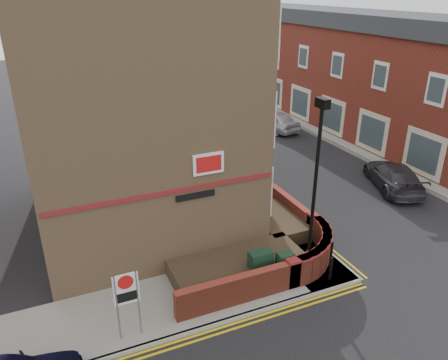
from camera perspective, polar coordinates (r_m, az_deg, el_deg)
ground at (r=15.04m, az=8.12°, el=-15.72°), size 120.00×120.00×0.00m
pavement_corner at (r=14.94m, az=-7.04°, el=-15.65°), size 13.00×3.00×0.12m
pavement_main at (r=28.62m, az=-5.11°, el=4.59°), size 2.00×32.00×0.12m
pavement_far at (r=31.33m, az=16.28°, el=5.44°), size 4.00×40.00×0.12m
kerb_side at (r=13.86m, az=-5.10°, el=-19.35°), size 13.00×0.15×0.12m
kerb_main_near at (r=28.94m, az=-3.23°, el=4.87°), size 0.15×32.00×0.12m
kerb_main_far at (r=30.13m, az=13.31°, el=5.03°), size 0.15×40.00×0.12m
yellow_lines_side at (r=13.73m, az=-4.73°, el=-20.18°), size 13.00×0.28×0.01m
yellow_lines_main at (r=29.04m, az=-2.76°, el=4.83°), size 0.28×32.00×0.01m
corner_building at (r=18.32m, az=-12.20°, el=13.05°), size 8.95×10.40×13.60m
garden_wall at (r=16.75m, az=3.63°, el=-10.80°), size 6.80×6.00×1.20m
lamppost at (r=14.87m, az=11.75°, el=-1.20°), size 0.25×0.50×6.30m
utility_cabinet_large at (r=15.36m, az=4.75°, el=-11.19°), size 0.80×0.45×1.20m
utility_cabinet_small at (r=15.52m, az=7.93°, el=-11.18°), size 0.55×0.40×1.10m
bollard_near at (r=15.91m, az=13.77°, el=-11.15°), size 0.11×0.11×0.90m
bollard_far at (r=16.75m, az=13.81°, el=-9.21°), size 0.11×0.11×0.90m
zone_sign at (r=12.95m, az=-12.59°, el=-14.33°), size 0.72×0.07×2.20m
far_terrace at (r=34.34m, az=14.80°, el=14.06°), size 5.40×30.40×8.00m
far_terrace_cream at (r=52.34m, az=0.11°, el=18.04°), size 5.40×12.40×8.00m
tree_near at (r=25.62m, az=-4.03°, el=13.08°), size 3.64×3.65×6.70m
tree_mid at (r=33.09m, az=-8.99°, el=16.22°), size 4.03×4.03×7.42m
tree_far at (r=40.84m, az=-12.08°, el=17.05°), size 3.81×3.81×7.00m
traffic_light_assembly at (r=36.39m, az=-9.38°, el=13.03°), size 0.20×0.16×4.20m
silver_car_near at (r=27.28m, az=-0.70°, el=5.31°), size 2.31×4.98×1.58m
red_car_main at (r=29.03m, az=-1.64°, el=6.28°), size 4.06×5.51×1.39m
grey_car_far at (r=23.90m, az=21.25°, el=0.50°), size 3.44×4.96×1.33m
silver_car_far at (r=31.76m, az=6.59°, el=7.75°), size 2.39×4.43×1.43m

